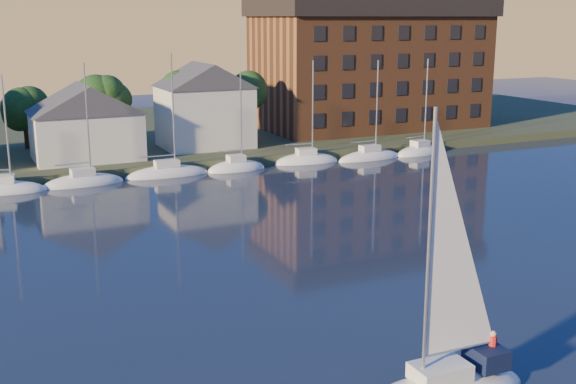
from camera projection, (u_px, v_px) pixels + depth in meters
shoreline_land at (110, 139)px, 96.48m from camera, size 160.00×50.00×2.00m
wooden_dock at (155, 172)px, 76.21m from camera, size 120.00×3.00×1.00m
clubhouse_centre at (86, 121)px, 76.95m from camera, size 11.55×8.40×8.08m
clubhouse_east at (204, 104)px, 84.25m from camera, size 10.50×8.40×9.80m
condo_block at (370, 63)px, 99.26m from camera, size 31.00×17.00×17.40m
tree_line at (145, 93)px, 85.04m from camera, size 93.40×5.40×8.90m
moored_fleet at (123, 180)px, 71.91m from camera, size 79.50×2.40×12.05m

